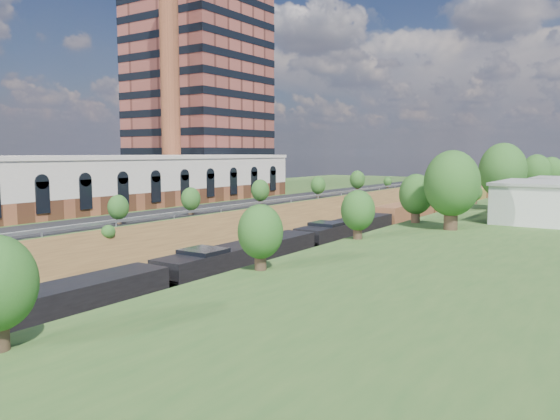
{
  "coord_description": "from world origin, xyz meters",
  "views": [
    {
      "loc": [
        32.25,
        -12.13,
        12.35
      ],
      "look_at": [
        -1.39,
        38.05,
        6.0
      ],
      "focal_mm": 35.0,
      "sensor_mm": 36.0,
      "label": 1
    }
  ],
  "objects": [
    {
      "name": "rail_right_track",
      "position": [
        2.6,
        60.0,
        0.09
      ],
      "size": [
        1.58,
        180.0,
        0.18
      ],
      "primitive_type": "cube",
      "color": "gray",
      "rests_on": "ground"
    },
    {
      "name": "commercial_building",
      "position": [
        -28.0,
        38.0,
        8.51
      ],
      "size": [
        14.3,
        62.3,
        7.0
      ],
      "color": "brown",
      "rests_on": "platform_left"
    },
    {
      "name": "platform_left",
      "position": [
        -33.0,
        60.0,
        2.5
      ],
      "size": [
        44.0,
        180.0,
        5.0
      ],
      "primitive_type": "cube",
      "color": "#325A25",
      "rests_on": "ground"
    },
    {
      "name": "road",
      "position": [
        -15.5,
        60.0,
        5.05
      ],
      "size": [
        8.0,
        180.0,
        0.1
      ],
      "primitive_type": "cube",
      "color": "black",
      "rests_on": "platform_left"
    },
    {
      "name": "overpass",
      "position": [
        0.0,
        122.0,
        4.92
      ],
      "size": [
        24.5,
        8.3,
        7.4
      ],
      "color": "gray",
      "rests_on": "ground"
    },
    {
      "name": "white_building_near",
      "position": [
        23.5,
        52.0,
        7.0
      ],
      "size": [
        9.0,
        12.0,
        4.0
      ],
      "primitive_type": "cube",
      "color": "silver",
      "rests_on": "platform_right"
    },
    {
      "name": "freight_train",
      "position": [
        2.6,
        72.6,
        2.74
      ],
      "size": [
        3.28,
        149.17,
        4.84
      ],
      "color": "black",
      "rests_on": "ground"
    },
    {
      "name": "smokestack",
      "position": [
        -36.0,
        56.0,
        25.0
      ],
      "size": [
        3.2,
        3.2,
        40.0
      ],
      "primitive_type": "cylinder",
      "color": "brown",
      "rests_on": "platform_left"
    },
    {
      "name": "embankment_right",
      "position": [
        11.0,
        60.0,
        0.0
      ],
      "size": [
        10.0,
        180.0,
        10.0
      ],
      "primitive_type": "cube",
      "rotation": [
        0.0,
        0.79,
        0.0
      ],
      "color": "brown",
      "rests_on": "ground"
    },
    {
      "name": "tree_right_large",
      "position": [
        17.0,
        40.0,
        9.38
      ],
      "size": [
        5.25,
        5.25,
        7.61
      ],
      "color": "#473323",
      "rests_on": "platform_right"
    },
    {
      "name": "guardrail",
      "position": [
        -11.4,
        59.8,
        5.55
      ],
      "size": [
        0.1,
        171.0,
        0.7
      ],
      "color": "#99999E",
      "rests_on": "platform_left"
    },
    {
      "name": "embankment_left",
      "position": [
        -11.0,
        60.0,
        0.0
      ],
      "size": [
        10.0,
        180.0,
        10.0
      ],
      "primitive_type": "cube",
      "rotation": [
        0.0,
        0.79,
        0.0
      ],
      "color": "brown",
      "rests_on": "ground"
    },
    {
      "name": "highrise_tower",
      "position": [
        -44.0,
        72.0,
        32.88
      ],
      "size": [
        22.0,
        22.0,
        53.9
      ],
      "color": "brown",
      "rests_on": "platform_left"
    },
    {
      "name": "rail_left_track",
      "position": [
        -2.6,
        60.0,
        0.09
      ],
      "size": [
        1.58,
        180.0,
        0.18
      ],
      "primitive_type": "cube",
      "color": "gray",
      "rests_on": "ground"
    },
    {
      "name": "tree_left_crest",
      "position": [
        -11.8,
        20.0,
        7.04
      ],
      "size": [
        2.45,
        2.45,
        3.55
      ],
      "color": "#473323",
      "rests_on": "platform_left"
    }
  ]
}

